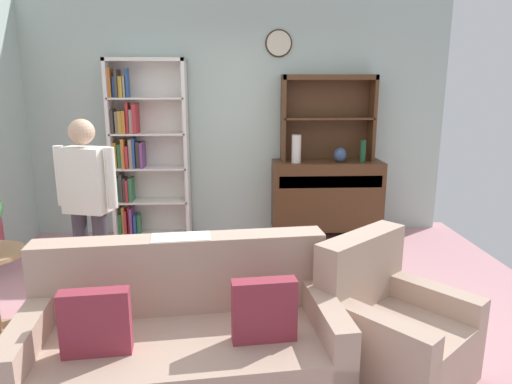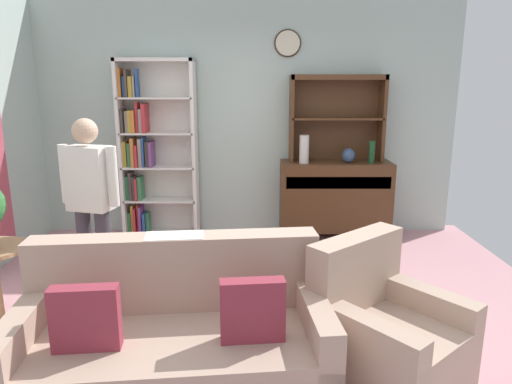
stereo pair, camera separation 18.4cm
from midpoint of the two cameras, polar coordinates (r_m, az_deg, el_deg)
name	(u,v)px [view 1 (the left image)]	position (r m, az deg, el deg)	size (l,w,h in m)	color
ground_plane	(245,310)	(3.95, -2.72, -14.40)	(5.40, 4.60, 0.02)	#C68C93
wall_back	(240,119)	(5.64, -2.94, 9.06)	(5.00, 0.09, 2.80)	#ADC1B7
area_rug	(272,326)	(3.68, 0.54, -16.32)	(2.30, 1.99, 0.01)	brown
bookshelf	(143,152)	(5.61, -14.75, 4.81)	(0.90, 0.30, 2.10)	silver
sideboard	(327,195)	(5.61, 7.80, -0.35)	(1.30, 0.45, 0.92)	#4C2D19
sideboard_hutch	(328,106)	(5.57, 7.94, 10.48)	(1.10, 0.26, 1.00)	#4C2D19
vase_tall	(296,149)	(5.36, 4.04, 5.35)	(0.11, 0.11, 0.32)	beige
vase_round	(340,155)	(5.48, 9.43, 4.55)	(0.15, 0.15, 0.17)	#33476B
bottle_wine	(363,151)	(5.51, 12.15, 4.96)	(0.07, 0.07, 0.26)	#194223
couch_floral	(184,346)	(2.91, -10.78, -18.26)	(1.87, 1.02, 0.90)	tan
armchair_floral	(391,332)	(3.14, 14.74, -16.46)	(1.08, 1.08, 0.88)	tan
person_reading	(88,201)	(3.94, -21.39, -1.08)	(0.52, 0.28, 1.56)	#38333D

